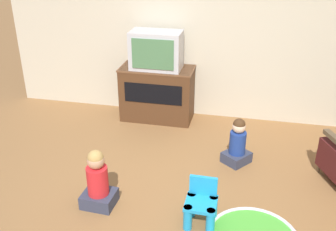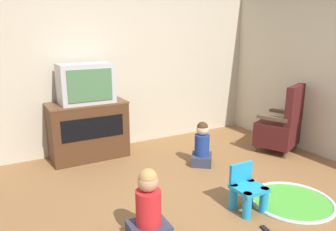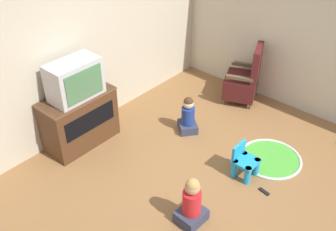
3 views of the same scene
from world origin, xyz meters
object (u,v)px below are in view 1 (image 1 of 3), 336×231
at_px(yellow_kid_chair, 201,206).
at_px(child_watching_center, 237,144).
at_px(child_watching_left, 98,182).
at_px(tv_cabinet, 157,93).
at_px(television, 156,50).

xyz_separation_m(yellow_kid_chair, child_watching_center, (0.27, 1.17, 0.06)).
bearing_deg(yellow_kid_chair, child_watching_left, 178.24).
distance_m(tv_cabinet, child_watching_center, 1.59).
relative_size(tv_cabinet, child_watching_center, 1.79).
bearing_deg(tv_cabinet, child_watching_center, -38.65).
height_order(television, child_watching_center, television).
distance_m(tv_cabinet, yellow_kid_chair, 2.38).
xyz_separation_m(child_watching_left, child_watching_center, (1.34, 1.13, -0.03)).
bearing_deg(yellow_kid_chair, tv_cabinet, 114.53).
bearing_deg(child_watching_center, tv_cabinet, 89.33).
height_order(tv_cabinet, television, television).
bearing_deg(tv_cabinet, yellow_kid_chair, -65.96).
relative_size(yellow_kid_chair, child_watching_left, 0.71).
bearing_deg(television, yellow_kid_chair, -65.68).
distance_m(tv_cabinet, child_watching_left, 2.13).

